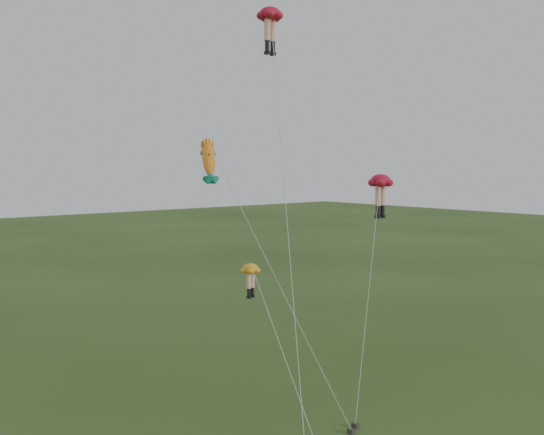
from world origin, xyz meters
TOP-DOWN VIEW (x-y plane):
  - legs_kite_red_high at (2.82, 7.11)m, footprint 6.87×10.75m
  - legs_kite_red_mid at (8.32, 2.91)m, footprint 6.97×4.56m
  - legs_kite_yellow at (-3.28, 1.07)m, footprint 1.73×5.07m
  - fish_kite at (0.09, 9.84)m, footprint 2.77×12.44m

SIDE VIEW (x-z plane):
  - legs_kite_yellow at x=-3.28m, z-range 3.94..13.30m
  - legs_kite_red_mid at x=8.32m, z-range 6.05..19.66m
  - fish_kite at x=0.09m, z-range 6.50..22.66m
  - legs_kite_red_high at x=2.82m, z-range 11.01..34.83m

